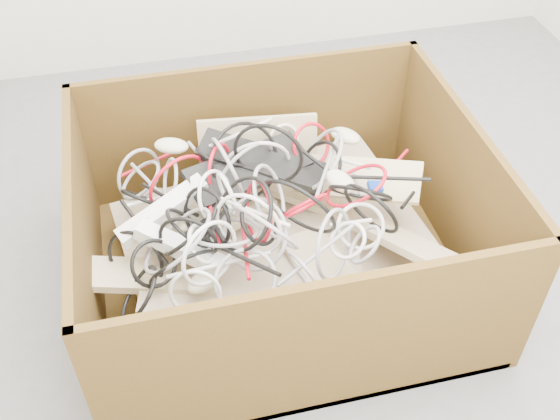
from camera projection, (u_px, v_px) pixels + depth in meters
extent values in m
plane|color=#5B5B5D|center=(358.00, 260.00, 2.35)|extent=(3.00, 3.00, 0.00)
cube|color=#3E2B0F|center=(281.00, 275.00, 2.28)|extent=(1.23, 1.02, 0.03)
cube|color=#3E2B0F|center=(250.00, 128.00, 2.46)|extent=(1.23, 0.03, 0.55)
cube|color=#3E2B0F|center=(326.00, 350.00, 1.75)|extent=(1.23, 0.02, 0.55)
cube|color=#3E2B0F|center=(458.00, 191.00, 2.20)|extent=(0.03, 0.97, 0.55)
cube|color=#3E2B0F|center=(87.00, 253.00, 2.00)|extent=(0.02, 0.97, 0.55)
cube|color=tan|center=(280.00, 256.00, 2.25)|extent=(1.08, 0.93, 0.20)
cube|color=tan|center=(254.00, 261.00, 2.12)|extent=(0.77, 0.69, 0.21)
cube|color=#C6BB8B|center=(214.00, 218.00, 2.21)|extent=(0.43, 0.24, 0.14)
cube|color=#C6BB8B|center=(314.00, 198.00, 2.31)|extent=(0.41, 0.31, 0.17)
cube|color=#C6BB8B|center=(332.00, 279.00, 1.99)|extent=(0.24, 0.43, 0.03)
cube|color=#C6BB8B|center=(153.00, 276.00, 1.97)|extent=(0.43, 0.24, 0.07)
cube|color=#C6BB8B|center=(412.00, 246.00, 2.04)|extent=(0.30, 0.41, 0.18)
cube|color=#C6BB8B|center=(258.00, 137.00, 2.29)|extent=(0.42, 0.10, 0.16)
cube|color=#C6BB8B|center=(218.00, 221.00, 2.10)|extent=(0.41, 0.36, 0.12)
cube|color=#C6BB8B|center=(358.00, 179.00, 2.19)|extent=(0.42, 0.32, 0.13)
cube|color=black|center=(263.00, 161.00, 2.13)|extent=(0.43, 0.30, 0.12)
cube|color=black|center=(249.00, 168.00, 2.09)|extent=(0.43, 0.29, 0.09)
ellipsoid|color=beige|center=(191.00, 220.00, 2.04)|extent=(0.13, 0.12, 0.04)
ellipsoid|color=beige|center=(346.00, 136.00, 2.30)|extent=(0.13, 0.13, 0.04)
ellipsoid|color=beige|center=(204.00, 281.00, 1.89)|extent=(0.13, 0.12, 0.04)
ellipsoid|color=beige|center=(340.00, 181.00, 2.00)|extent=(0.10, 0.13, 0.04)
ellipsoid|color=beige|center=(171.00, 146.00, 2.15)|extent=(0.13, 0.11, 0.04)
cube|color=white|center=(163.00, 210.00, 1.98)|extent=(0.30, 0.17, 0.12)
cube|color=white|center=(181.00, 248.00, 1.91)|extent=(0.26, 0.21, 0.09)
cube|color=#0C3AB4|center=(375.00, 187.00, 2.10)|extent=(0.05, 0.05, 0.03)
torus|color=silver|center=(195.00, 293.00, 1.79)|extent=(0.20, 0.07, 0.20)
torus|color=black|center=(211.00, 159.00, 2.11)|extent=(0.12, 0.16, 0.13)
torus|color=red|center=(356.00, 185.00, 2.00)|extent=(0.27, 0.28, 0.13)
torus|color=silver|center=(257.00, 164.00, 2.13)|extent=(0.31, 0.08, 0.30)
torus|color=#939298|center=(269.00, 197.00, 1.94)|extent=(0.13, 0.27, 0.26)
torus|color=red|center=(311.00, 145.00, 2.18)|extent=(0.19, 0.13, 0.16)
torus|color=black|center=(207.00, 219.00, 1.94)|extent=(0.18, 0.21, 0.26)
torus|color=black|center=(320.00, 169.00, 2.12)|extent=(0.16, 0.24, 0.20)
torus|color=silver|center=(283.00, 141.00, 2.27)|extent=(0.13, 0.09, 0.14)
torus|color=black|center=(183.00, 269.00, 1.88)|extent=(0.26, 0.14, 0.25)
torus|color=black|center=(188.00, 241.00, 1.88)|extent=(0.22, 0.11, 0.24)
torus|color=#939298|center=(139.00, 174.00, 2.18)|extent=(0.20, 0.15, 0.24)
torus|color=black|center=(229.00, 159.00, 2.16)|extent=(0.30, 0.28, 0.17)
torus|color=#939298|center=(245.00, 280.00, 1.80)|extent=(0.24, 0.23, 0.13)
torus|color=#939298|center=(177.00, 240.00, 1.89)|extent=(0.22, 0.30, 0.23)
torus|color=black|center=(154.00, 264.00, 1.87)|extent=(0.18, 0.11, 0.17)
torus|color=black|center=(259.00, 221.00, 1.89)|extent=(0.14, 0.19, 0.17)
torus|color=black|center=(268.00, 155.00, 2.03)|extent=(0.27, 0.15, 0.30)
torus|color=#939298|center=(141.00, 180.00, 2.16)|extent=(0.20, 0.23, 0.13)
torus|color=black|center=(243.00, 214.00, 1.86)|extent=(0.22, 0.30, 0.22)
torus|color=black|center=(142.00, 198.00, 2.09)|extent=(0.15, 0.14, 0.15)
torus|color=#939298|center=(245.00, 168.00, 2.11)|extent=(0.27, 0.16, 0.26)
torus|color=silver|center=(202.00, 244.00, 1.85)|extent=(0.12, 0.14, 0.11)
torus|color=#939298|center=(228.00, 169.00, 2.06)|extent=(0.08, 0.30, 0.30)
torus|color=red|center=(178.00, 183.00, 2.09)|extent=(0.28, 0.14, 0.30)
torus|color=#939298|center=(320.00, 159.00, 2.12)|extent=(0.20, 0.31, 0.25)
torus|color=black|center=(246.00, 161.00, 2.08)|extent=(0.33, 0.20, 0.30)
torus|color=black|center=(189.00, 228.00, 1.92)|extent=(0.17, 0.21, 0.15)
torus|color=silver|center=(238.00, 133.00, 2.18)|extent=(0.34, 0.29, 0.22)
torus|color=red|center=(220.00, 168.00, 2.06)|extent=(0.10, 0.18, 0.19)
torus|color=silver|center=(215.00, 197.00, 1.98)|extent=(0.13, 0.20, 0.20)
torus|color=black|center=(211.00, 222.00, 1.95)|extent=(0.11, 0.22, 0.23)
torus|color=#939298|center=(334.00, 244.00, 1.85)|extent=(0.15, 0.22, 0.25)
torus|color=red|center=(258.00, 211.00, 1.91)|extent=(0.08, 0.26, 0.25)
torus|color=silver|center=(228.00, 195.00, 1.93)|extent=(0.06, 0.20, 0.20)
torus|color=silver|center=(348.00, 240.00, 1.86)|extent=(0.12, 0.15, 0.11)
torus|color=#939298|center=(365.00, 245.00, 1.84)|extent=(0.11, 0.12, 0.12)
torus|color=#939298|center=(254.00, 234.00, 1.89)|extent=(0.24, 0.20, 0.23)
torus|color=black|center=(371.00, 209.00, 1.93)|extent=(0.18, 0.22, 0.25)
torus|color=#939298|center=(305.00, 273.00, 1.85)|extent=(0.09, 0.21, 0.22)
torus|color=silver|center=(361.00, 226.00, 1.91)|extent=(0.18, 0.16, 0.10)
torus|color=black|center=(360.00, 193.00, 1.97)|extent=(0.26, 0.19, 0.21)
torus|color=black|center=(299.00, 207.00, 1.90)|extent=(0.22, 0.27, 0.32)
torus|color=black|center=(139.00, 294.00, 1.86)|extent=(0.15, 0.18, 0.17)
torus|color=red|center=(305.00, 206.00, 1.90)|extent=(0.17, 0.12, 0.16)
torus|color=black|center=(151.00, 227.00, 1.99)|extent=(0.12, 0.10, 0.15)
torus|color=#939298|center=(224.00, 232.00, 1.90)|extent=(0.20, 0.19, 0.10)
torus|color=#939298|center=(266.00, 227.00, 1.81)|extent=(0.21, 0.25, 0.21)
torus|color=silver|center=(248.00, 225.00, 1.88)|extent=(0.24, 0.18, 0.29)
torus|color=black|center=(135.00, 260.00, 1.96)|extent=(0.23, 0.17, 0.27)
torus|color=black|center=(188.00, 236.00, 1.90)|extent=(0.16, 0.19, 0.17)
torus|color=silver|center=(210.00, 254.00, 1.80)|extent=(0.23, 0.17, 0.27)
torus|color=#939298|center=(170.00, 180.00, 2.07)|extent=(0.07, 0.20, 0.19)
cylinder|color=#939298|center=(157.00, 190.00, 2.12)|extent=(0.15, 0.26, 0.05)
cylinder|color=silver|center=(351.00, 223.00, 1.92)|extent=(0.12, 0.03, 0.03)
cylinder|color=red|center=(213.00, 219.00, 1.95)|extent=(0.02, 0.21, 0.04)
cylinder|color=#939298|center=(317.00, 254.00, 1.84)|extent=(0.26, 0.13, 0.08)
cylinder|color=black|center=(315.00, 161.00, 2.09)|extent=(0.10, 0.13, 0.05)
cylinder|color=red|center=(210.00, 152.00, 2.20)|extent=(0.02, 0.29, 0.06)
cylinder|color=black|center=(170.00, 200.00, 2.03)|extent=(0.16, 0.19, 0.02)
cylinder|color=black|center=(144.00, 232.00, 1.96)|extent=(0.12, 0.24, 0.08)
cylinder|color=black|center=(209.00, 217.00, 1.93)|extent=(0.07, 0.21, 0.02)
cylinder|color=black|center=(220.00, 217.00, 1.94)|extent=(0.12, 0.21, 0.07)
cylinder|color=#939298|center=(198.00, 154.00, 2.20)|extent=(0.06, 0.15, 0.03)
cylinder|color=red|center=(245.00, 242.00, 1.88)|extent=(0.05, 0.30, 0.03)
cylinder|color=red|center=(396.00, 163.00, 2.24)|extent=(0.12, 0.10, 0.04)
cylinder|color=black|center=(240.00, 256.00, 1.81)|extent=(0.19, 0.23, 0.06)
cylinder|color=black|center=(408.00, 200.00, 2.03)|extent=(0.09, 0.11, 0.05)
cylinder|color=silver|center=(353.00, 163.00, 2.12)|extent=(0.10, 0.11, 0.04)
cylinder|color=silver|center=(255.00, 212.00, 1.86)|extent=(0.18, 0.15, 0.03)
cylinder|color=#939298|center=(327.00, 168.00, 2.07)|extent=(0.15, 0.22, 0.08)
cylinder|color=silver|center=(142.00, 202.00, 2.05)|extent=(0.12, 0.04, 0.03)
cylinder|color=red|center=(147.00, 164.00, 2.25)|extent=(0.19, 0.07, 0.04)
cylinder|color=silver|center=(219.00, 264.00, 1.85)|extent=(0.30, 0.05, 0.03)
cylinder|color=black|center=(388.00, 178.00, 2.03)|extent=(0.24, 0.11, 0.04)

